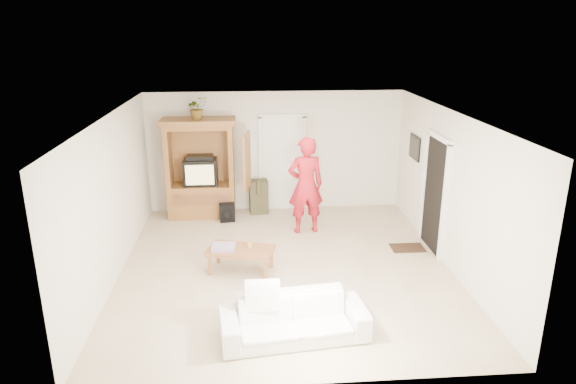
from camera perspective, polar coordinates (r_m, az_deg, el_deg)
name	(u,v)px	position (r m, az deg, el deg)	size (l,w,h in m)	color
floor	(286,267)	(8.81, -0.27, -8.36)	(6.00, 6.00, 0.00)	tan
ceiling	(285,115)	(8.00, -0.29, 8.57)	(6.00, 6.00, 0.00)	white
wall_back	(275,152)	(11.19, -1.42, 4.51)	(5.50, 5.50, 0.00)	silver
wall_front	(306,283)	(5.56, 2.03, -10.06)	(5.50, 5.50, 0.00)	silver
wall_left	(112,199)	(8.57, -18.94, -0.74)	(6.00, 6.00, 0.00)	silver
wall_right	(450,191)	(8.93, 17.60, 0.14)	(6.00, 6.00, 0.00)	silver
armoire	(202,175)	(11.00, -9.54, 1.91)	(1.82, 1.14, 2.10)	brown
door_back	(282,164)	(11.24, -0.63, 3.11)	(0.85, 0.05, 2.04)	white
doorway_right	(435,195)	(9.54, 16.00, -0.36)	(0.05, 0.90, 2.04)	black
framed_picture	(415,147)	(10.57, 13.91, 4.85)	(0.03, 0.60, 0.48)	black
doormat	(407,248)	(9.76, 13.13, -6.06)	(0.60, 0.40, 0.02)	#382316
plant	(197,108)	(10.67, -10.07, 9.19)	(0.41, 0.35, 0.45)	#4C7238
man	(306,185)	(9.95, 1.97, 0.75)	(0.70, 0.46, 1.92)	#AE1723
sofa	(294,318)	(6.89, 0.64, -13.85)	(1.91, 0.75, 0.56)	silver
coffee_table	(241,252)	(8.58, -5.28, -6.61)	(1.20, 0.85, 0.40)	brown
towel	(224,247)	(8.55, -7.15, -6.08)	(0.38, 0.28, 0.08)	#F55183
candle	(249,244)	(8.58, -4.31, -5.83)	(0.08, 0.08, 0.10)	tan
backpack_black	(227,213)	(10.76, -6.78, -2.33)	(0.31, 0.18, 0.39)	black
backpack_olive	(259,197)	(11.16, -3.27, -0.51)	(0.39, 0.29, 0.74)	#47442B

